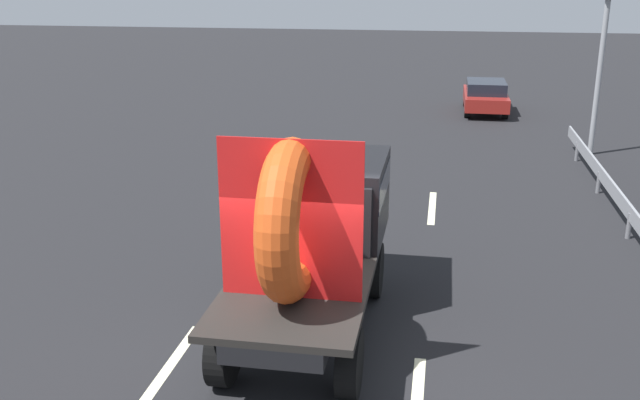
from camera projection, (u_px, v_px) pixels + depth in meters
The scene contains 8 objects.
ground_plane at pixel (299, 353), 10.41m from camera, with size 120.00×120.00×0.00m, color black.
flatbed_truck at pixel (314, 220), 11.04m from camera, with size 2.02×5.00×3.31m.
distant_sedan at pixel (485, 95), 27.94m from camera, with size 1.63×3.80×1.24m.
traffic_light at pixel (604, 33), 20.60m from camera, with size 0.42×0.36×5.48m.
guardrail at pixel (614, 192), 16.23m from camera, with size 0.10×12.96×0.71m.
lane_dash_left_near at pixel (162, 377), 9.79m from camera, with size 2.95×0.16×0.01m, color beige.
lane_dash_left_far at pixel (285, 204), 17.04m from camera, with size 2.43×0.16×0.01m, color beige.
lane_dash_right_far at pixel (432, 207), 16.80m from camera, with size 2.45×0.16×0.01m, color beige.
Camera 1 is at (1.90, -9.04, 5.31)m, focal length 40.09 mm.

